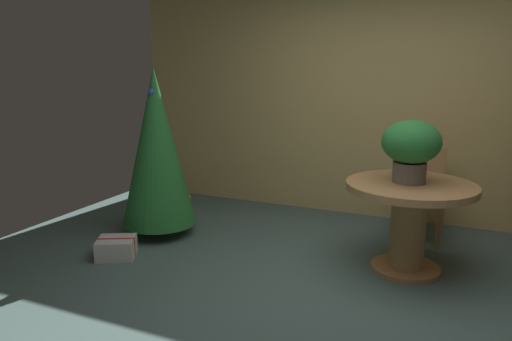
# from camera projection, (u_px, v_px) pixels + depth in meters

# --- Properties ---
(ground_plane) EXTENTS (6.60, 6.60, 0.00)m
(ground_plane) POSITION_uv_depth(u_px,v_px,m) (331.00, 302.00, 3.44)
(ground_plane) COLOR #4C6660
(back_wall_panel) EXTENTS (6.00, 0.10, 2.60)m
(back_wall_panel) POSITION_uv_depth(u_px,v_px,m) (390.00, 99.00, 5.12)
(back_wall_panel) COLOR tan
(back_wall_panel) RESTS_ON ground_plane
(round_dining_table) EXTENTS (1.02, 1.02, 0.74)m
(round_dining_table) POSITION_uv_depth(u_px,v_px,m) (409.00, 212.00, 3.86)
(round_dining_table) COLOR #B27F4C
(round_dining_table) RESTS_ON ground_plane
(flower_vase) EXTENTS (0.46, 0.46, 0.50)m
(flower_vase) POSITION_uv_depth(u_px,v_px,m) (411.00, 146.00, 3.77)
(flower_vase) COLOR #665B51
(flower_vase) RESTS_ON round_dining_table
(wooden_chair_far) EXTENTS (0.45, 0.46, 0.87)m
(wooden_chair_far) POSITION_uv_depth(u_px,v_px,m) (421.00, 187.00, 4.68)
(wooden_chair_far) COLOR #B27F4C
(wooden_chair_far) RESTS_ON ground_plane
(holiday_tree) EXTENTS (0.72, 0.72, 1.64)m
(holiday_tree) POSITION_uv_depth(u_px,v_px,m) (157.00, 148.00, 4.64)
(holiday_tree) COLOR brown
(holiday_tree) RESTS_ON ground_plane
(gift_box_cream) EXTENTS (0.41, 0.40, 0.17)m
(gift_box_cream) POSITION_uv_depth(u_px,v_px,m) (116.00, 248.00, 4.22)
(gift_box_cream) COLOR silver
(gift_box_cream) RESTS_ON ground_plane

